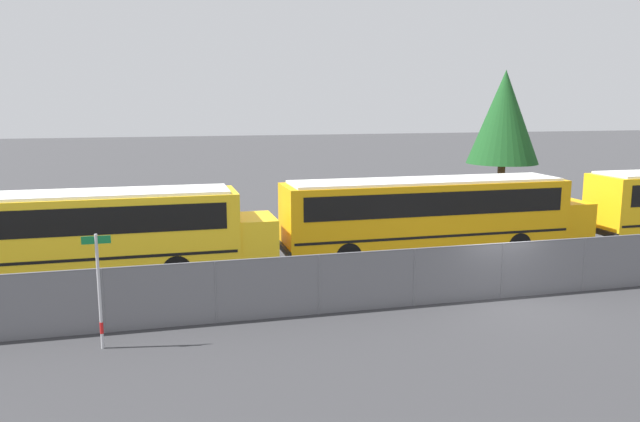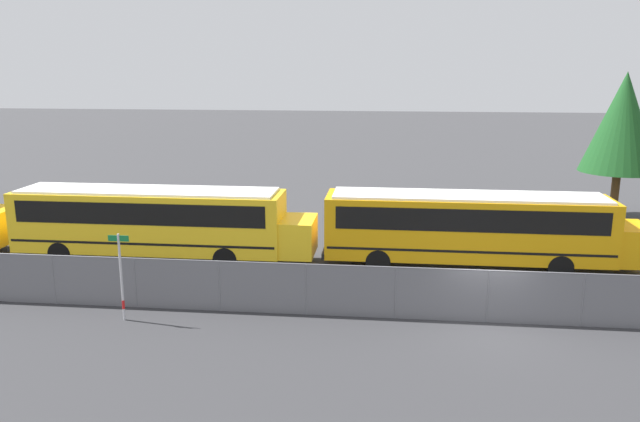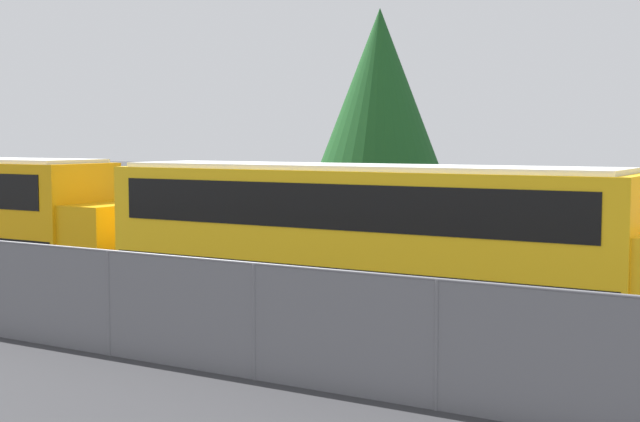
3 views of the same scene
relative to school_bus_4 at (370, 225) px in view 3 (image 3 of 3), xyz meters
The scene contains 2 objects.
school_bus_4 is the anchor object (origin of this frame).
tree_3 11.78m from the school_bus_4, 116.06° to the left, with size 4.16×4.16×8.04m.
Camera 3 is at (22.79, -11.03, 3.69)m, focal length 50.00 mm.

